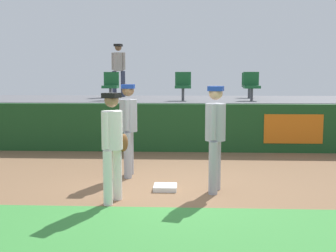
{
  "coord_description": "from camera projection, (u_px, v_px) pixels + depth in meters",
  "views": [
    {
      "loc": [
        0.24,
        -6.98,
        1.93
      ],
      "look_at": [
        -0.15,
        1.16,
        1.0
      ],
      "focal_mm": 45.12,
      "sensor_mm": 36.0,
      "label": 1
    }
  ],
  "objects": [
    {
      "name": "ground_plane",
      "position": [
        173.0,
        192.0,
        7.15
      ],
      "size": [
        60.0,
        60.0,
        0.0
      ],
      "primitive_type": "plane",
      "color": "brown"
    },
    {
      "name": "grass_foreground_strip",
      "position": [
        167.0,
        244.0,
        4.92
      ],
      "size": [
        18.0,
        2.8,
        0.01
      ],
      "primitive_type": "cube",
      "color": "#388438",
      "rests_on": "ground_plane"
    },
    {
      "name": "first_base",
      "position": [
        165.0,
        187.0,
        7.32
      ],
      "size": [
        0.4,
        0.4,
        0.08
      ],
      "primitive_type": "cube",
      "color": "white",
      "rests_on": "ground_plane"
    },
    {
      "name": "player_fielder_home",
      "position": [
        113.0,
        140.0,
        6.49
      ],
      "size": [
        0.45,
        0.5,
        1.7
      ],
      "rotation": [
        0.0,
        0.0,
        -1.9
      ],
      "color": "white",
      "rests_on": "ground_plane"
    },
    {
      "name": "player_runner_visitor",
      "position": [
        215.0,
        131.0,
        7.08
      ],
      "size": [
        0.41,
        0.49,
        1.79
      ],
      "rotation": [
        0.0,
        0.0,
        -1.81
      ],
      "color": "#9EA3AD",
      "rests_on": "ground_plane"
    },
    {
      "name": "player_coach_visitor",
      "position": [
        128.0,
        123.0,
        8.22
      ],
      "size": [
        0.35,
        0.51,
        1.81
      ],
      "rotation": [
        0.0,
        0.0,
        -1.56
      ],
      "color": "#9EA3AD",
      "rests_on": "ground_plane"
    },
    {
      "name": "field_wall",
      "position": [
        179.0,
        128.0,
        11.08
      ],
      "size": [
        18.0,
        0.26,
        1.26
      ],
      "color": "#19471E",
      "rests_on": "ground_plane"
    },
    {
      "name": "bleacher_platform",
      "position": [
        181.0,
        118.0,
        13.63
      ],
      "size": [
        18.0,
        4.8,
        1.27
      ],
      "primitive_type": "cube",
      "color": "#59595E",
      "rests_on": "ground_plane"
    },
    {
      "name": "seat_front_right",
      "position": [
        251.0,
        85.0,
        12.29
      ],
      "size": [
        0.45,
        0.44,
        0.84
      ],
      "color": "#4C4C51",
      "rests_on": "bleacher_platform"
    },
    {
      "name": "seat_front_left",
      "position": [
        111.0,
        84.0,
        12.49
      ],
      "size": [
        0.45,
        0.44,
        0.84
      ],
      "color": "#4C4C51",
      "rests_on": "bleacher_platform"
    },
    {
      "name": "seat_front_center",
      "position": [
        183.0,
        84.0,
        12.38
      ],
      "size": [
        0.47,
        0.44,
        0.84
      ],
      "color": "#4C4C51",
      "rests_on": "bleacher_platform"
    },
    {
      "name": "seat_back_right",
      "position": [
        249.0,
        84.0,
        14.07
      ],
      "size": [
        0.44,
        0.44,
        0.84
      ],
      "color": "#4C4C51",
      "rests_on": "bleacher_platform"
    },
    {
      "name": "spectator_hooded",
      "position": [
        118.0,
        66.0,
        14.76
      ],
      "size": [
        0.5,
        0.42,
        1.84
      ],
      "rotation": [
        0.0,
        0.0,
        2.91
      ],
      "color": "#33384C",
      "rests_on": "bleacher_platform"
    }
  ]
}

